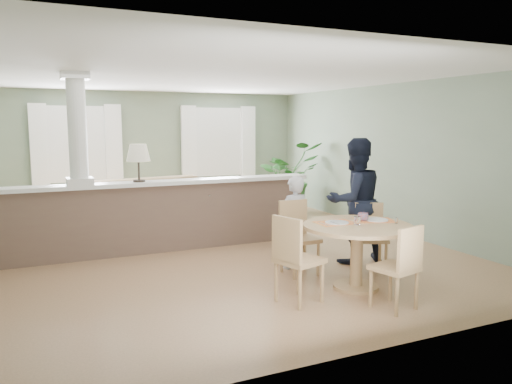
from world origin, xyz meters
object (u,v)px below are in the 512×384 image
child_person (294,222)px  dining_table (357,238)px  chair_side (295,256)px  chair_far_man (370,233)px  chair_far_boy (297,233)px  chair_near (400,264)px  sofa (148,204)px  houseplant (288,177)px  man_person (355,201)px

child_person → dining_table: bearing=96.2°
chair_side → chair_far_man: bearing=-81.9°
chair_far_boy → child_person: bearing=71.9°
chair_near → chair_side: size_ratio=0.94×
dining_table → sofa: bearing=108.3°
dining_table → houseplant: bearing=71.0°
dining_table → man_person: man_person is taller
chair_near → child_person: 1.89m
chair_side → child_person: bearing=-45.7°
dining_table → chair_side: (-0.94, -0.15, -0.08)m
chair_far_man → child_person: size_ratio=0.71×
houseplant → chair_side: bearing=-117.3°
chair_near → chair_side: bearing=-48.4°
houseplant → chair_far_man: bearing=-103.6°
man_person → chair_near: bearing=71.0°
sofa → chair_far_boy: bearing=-81.5°
chair_far_man → chair_far_boy: bearing=-169.8°
houseplant → chair_far_man: houseplant is taller
sofa → houseplant: (3.23, 0.38, 0.33)m
chair_near → chair_side: chair_side is taller
chair_side → chair_far_boy: bearing=-47.7°
dining_table → chair_near: chair_near is taller
chair_far_man → child_person: 1.05m
houseplant → man_person: size_ratio=0.89×
houseplant → child_person: bearing=-117.0°
sofa → houseplant: bearing=-2.2°
sofa → dining_table: 4.84m
houseplant → child_person: houseplant is taller
chair_side → man_person: man_person is taller
dining_table → chair_side: chair_side is taller
chair_far_man → man_person: 0.54m
sofa → child_person: size_ratio=2.47×
chair_near → man_person: man_person is taller
child_person → chair_near: bearing=89.7°
dining_table → man_person: size_ratio=0.73×
houseplant → child_person: size_ratio=1.24×
houseplant → dining_table: 5.27m
houseplant → man_person: man_person is taller
chair_side → child_person: 1.40m
chair_near → child_person: child_person is taller
chair_far_man → chair_near: chair_near is taller
sofa → chair_far_boy: 3.91m
sofa → chair_near: bearing=-83.4°
chair_far_man → man_person: man_person is taller
sofa → chair_far_boy: (1.17, -3.73, 0.07)m
chair_far_boy → chair_far_man: (1.00, -0.26, -0.04)m
chair_near → chair_far_boy: bearing=-92.3°
sofa → chair_far_man: size_ratio=3.51×
chair_far_boy → chair_side: 1.17m
chair_far_man → chair_side: size_ratio=0.91×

